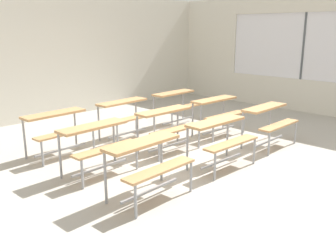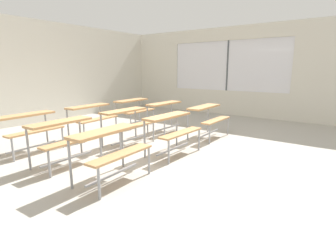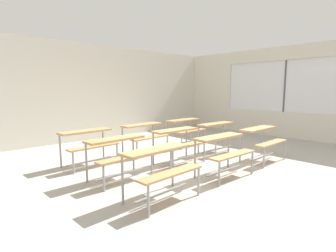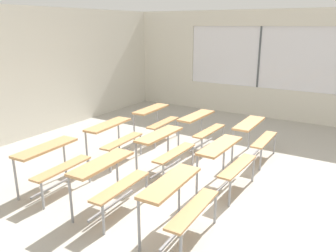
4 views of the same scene
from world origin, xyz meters
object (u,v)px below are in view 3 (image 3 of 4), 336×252
(desk_bench_r0c0, at_px, (161,162))
(desk_bench_r0c1, at_px, (224,146))
(desk_bench_r0c2, at_px, (263,136))
(desk_bench_r2c2, at_px, (186,126))
(desk_bench_r2c1, at_px, (145,131))
(desk_bench_r1c2, at_px, (219,130))
(desk_bench_r2c0, at_px, (89,139))
(desk_bench_r1c1, at_px, (179,138))
(desk_bench_r1c0, at_px, (119,149))

(desk_bench_r0c0, relative_size, desk_bench_r0c1, 1.00)
(desk_bench_r0c2, relative_size, desk_bench_r2c2, 0.99)
(desk_bench_r2c1, bearing_deg, desk_bench_r0c1, -92.31)
(desk_bench_r0c1, xyz_separation_m, desk_bench_r1c2, (1.46, 1.17, 0.00))
(desk_bench_r0c2, bearing_deg, desk_bench_r0c0, 179.89)
(desk_bench_r2c2, bearing_deg, desk_bench_r2c0, 178.67)
(desk_bench_r0c1, xyz_separation_m, desk_bench_r2c0, (-1.52, 2.32, 0.00))
(desk_bench_r0c0, xyz_separation_m, desk_bench_r0c1, (1.54, 0.00, 0.00))
(desk_bench_r1c1, xyz_separation_m, desk_bench_r2c1, (-0.00, 1.18, 0.00))
(desk_bench_r0c0, distance_m, desk_bench_r1c1, 1.90)
(desk_bench_r0c2, bearing_deg, desk_bench_r1c2, 91.60)
(desk_bench_r0c1, relative_size, desk_bench_r0c2, 1.01)
(desk_bench_r2c0, bearing_deg, desk_bench_r0c0, -93.38)
(desk_bench_r2c2, bearing_deg, desk_bench_r2c1, 178.47)
(desk_bench_r1c0, xyz_separation_m, desk_bench_r2c1, (1.50, 1.20, 0.00))
(desk_bench_r1c0, bearing_deg, desk_bench_r2c0, 87.97)
(desk_bench_r0c1, distance_m, desk_bench_r1c2, 1.87)
(desk_bench_r0c2, relative_size, desk_bench_r1c0, 0.99)
(desk_bench_r1c2, bearing_deg, desk_bench_r2c1, 144.07)
(desk_bench_r2c2, bearing_deg, desk_bench_r1c2, -91.53)
(desk_bench_r0c2, relative_size, desk_bench_r2c1, 0.98)
(desk_bench_r1c2, bearing_deg, desk_bench_r1c1, -177.11)
(desk_bench_r1c2, distance_m, desk_bench_r2c2, 1.17)
(desk_bench_r1c0, distance_m, desk_bench_r2c0, 1.18)
(desk_bench_r0c2, xyz_separation_m, desk_bench_r1c2, (-0.04, 1.15, 0.00))
(desk_bench_r0c0, bearing_deg, desk_bench_r2c0, 87.61)
(desk_bench_r1c2, xyz_separation_m, desk_bench_r2c1, (-1.49, 1.16, 0.00))
(desk_bench_r0c2, height_order, desk_bench_r1c1, same)
(desk_bench_r0c1, relative_size, desk_bench_r2c0, 0.99)
(desk_bench_r2c1, relative_size, desk_bench_r2c2, 1.01)
(desk_bench_r2c0, distance_m, desk_bench_r2c1, 1.50)
(desk_bench_r1c0, bearing_deg, desk_bench_r0c2, -22.05)
(desk_bench_r1c2, xyz_separation_m, desk_bench_r2c0, (-2.98, 1.15, 0.00))
(desk_bench_r0c0, relative_size, desk_bench_r1c0, 1.00)
(desk_bench_r1c1, xyz_separation_m, desk_bench_r1c2, (1.49, 0.02, 0.00))
(desk_bench_r0c0, height_order, desk_bench_r2c2, same)
(desk_bench_r0c1, bearing_deg, desk_bench_r0c0, -178.28)
(desk_bench_r2c1, distance_m, desk_bench_r2c2, 1.49)
(desk_bench_r0c2, bearing_deg, desk_bench_r1c0, 159.28)
(desk_bench_r1c0, bearing_deg, desk_bench_r0c1, -38.47)
(desk_bench_r0c0, bearing_deg, desk_bench_r2c2, 35.94)
(desk_bench_r0c1, xyz_separation_m, desk_bench_r2c1, (-0.03, 2.33, 0.00))
(desk_bench_r1c0, xyz_separation_m, desk_bench_r2c0, (0.00, 1.18, 0.00))
(desk_bench_r1c0, distance_m, desk_bench_r2c1, 1.92)
(desk_bench_r0c0, bearing_deg, desk_bench_r0c1, -1.89)
(desk_bench_r0c0, height_order, desk_bench_r1c0, same)
(desk_bench_r0c0, bearing_deg, desk_bench_r0c2, -1.58)
(desk_bench_r0c2, relative_size, desk_bench_r2c0, 0.98)
(desk_bench_r1c2, xyz_separation_m, desk_bench_r2c2, (-0.00, 1.17, 0.00))
(desk_bench_r1c1, bearing_deg, desk_bench_r0c2, -35.41)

